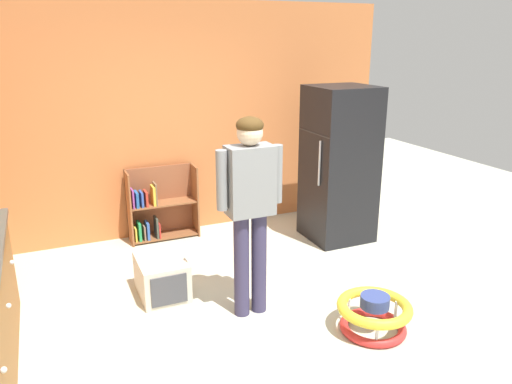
# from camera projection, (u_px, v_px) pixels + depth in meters

# --- Properties ---
(ground_plane) EXTENTS (12.00, 12.00, 0.00)m
(ground_plane) POSITION_uv_depth(u_px,v_px,m) (264.00, 320.00, 4.20)
(ground_plane) COLOR beige
(ground_plane) RESTS_ON ground
(back_wall) EXTENTS (5.20, 0.06, 2.70)m
(back_wall) POSITION_uv_depth(u_px,v_px,m) (183.00, 121.00, 5.83)
(back_wall) COLOR #C9713C
(back_wall) RESTS_ON ground
(refrigerator) EXTENTS (0.73, 0.68, 1.78)m
(refrigerator) POSITION_uv_depth(u_px,v_px,m) (339.00, 165.00, 5.69)
(refrigerator) COLOR black
(refrigerator) RESTS_ON ground
(bookshelf) EXTENTS (0.80, 0.28, 0.85)m
(bookshelf) POSITION_uv_depth(u_px,v_px,m) (158.00, 208.00, 5.82)
(bookshelf) COLOR brown
(bookshelf) RESTS_ON ground
(standing_person) EXTENTS (0.57, 0.22, 1.71)m
(standing_person) POSITION_uv_depth(u_px,v_px,m) (250.00, 199.00, 4.02)
(standing_person) COLOR #363150
(standing_person) RESTS_ON ground
(baby_walker) EXTENTS (0.60, 0.60, 0.32)m
(baby_walker) POSITION_uv_depth(u_px,v_px,m) (374.00, 314.00, 4.00)
(baby_walker) COLOR red
(baby_walker) RESTS_ON ground
(pet_carrier) EXTENTS (0.42, 0.55, 0.36)m
(pet_carrier) POSITION_uv_depth(u_px,v_px,m) (162.00, 277.00, 4.56)
(pet_carrier) COLOR beige
(pet_carrier) RESTS_ON ground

